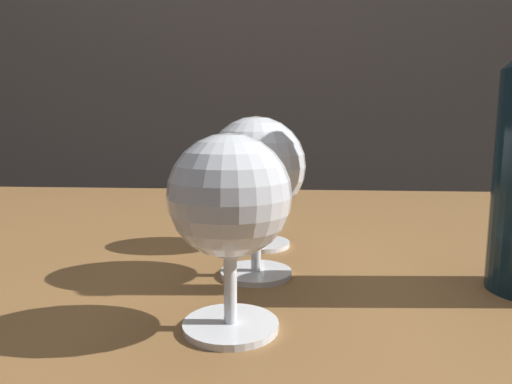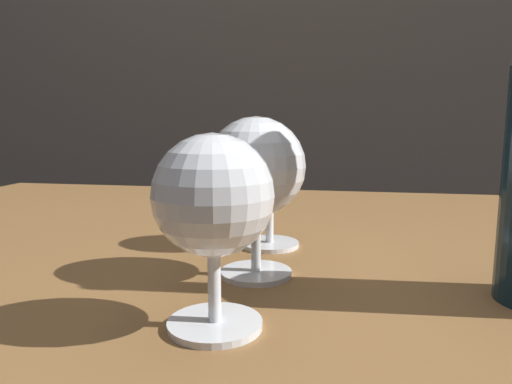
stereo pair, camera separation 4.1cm
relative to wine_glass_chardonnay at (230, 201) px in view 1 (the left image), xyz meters
The scene contains 4 objects.
dining_table 0.32m from the wine_glass_chardonnay, 101.69° to the left, with size 1.15×0.77×0.70m.
wine_glass_chardonnay is the anchor object (origin of this frame).
wine_glass_rose 0.11m from the wine_glass_chardonnay, 85.09° to the left, with size 0.09×0.09×0.14m.
wine_glass_white 0.21m from the wine_glass_chardonnay, 88.01° to the left, with size 0.08×0.08×0.13m.
Camera 1 is at (0.09, -0.55, 0.84)m, focal length 32.35 mm.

